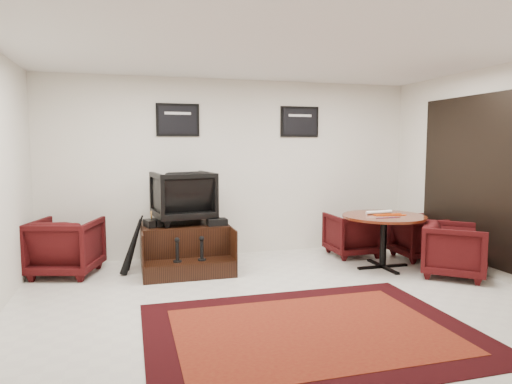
# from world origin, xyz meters

# --- Properties ---
(ground) EXTENTS (6.00, 6.00, 0.00)m
(ground) POSITION_xyz_m (0.00, 0.00, 0.00)
(ground) COLOR silver
(ground) RESTS_ON ground
(room_shell) EXTENTS (6.02, 5.02, 2.81)m
(room_shell) POSITION_xyz_m (0.41, 0.12, 1.79)
(room_shell) COLOR silver
(room_shell) RESTS_ON ground
(area_rug) EXTENTS (3.09, 2.31, 0.01)m
(area_rug) POSITION_xyz_m (-0.02, -0.79, 0.01)
(area_rug) COLOR black
(area_rug) RESTS_ON ground
(shine_podium) EXTENTS (1.23, 1.26, 0.63)m
(shine_podium) POSITION_xyz_m (-0.90, 1.84, 0.29)
(shine_podium) COLOR black
(shine_podium) RESTS_ON ground
(shine_chair) EXTENTS (0.92, 0.87, 0.84)m
(shine_chair) POSITION_xyz_m (-0.90, 1.97, 1.05)
(shine_chair) COLOR black
(shine_chair) RESTS_ON shine_podium
(shoes_pair) EXTENTS (0.28, 0.31, 0.10)m
(shoes_pair) POSITION_xyz_m (-1.34, 1.76, 0.68)
(shoes_pair) COLOR black
(shoes_pair) RESTS_ON shine_podium
(polish_kit) EXTENTS (0.28, 0.20, 0.09)m
(polish_kit) POSITION_xyz_m (-0.46, 1.62, 0.68)
(polish_kit) COLOR black
(polish_kit) RESTS_ON shine_podium
(umbrella_black) EXTENTS (0.30, 0.11, 0.80)m
(umbrella_black) POSITION_xyz_m (-1.64, 1.64, 0.40)
(umbrella_black) COLOR black
(umbrella_black) RESTS_ON ground
(umbrella_hooked) EXTENTS (0.30, 0.11, 0.81)m
(umbrella_hooked) POSITION_xyz_m (-1.60, 1.89, 0.40)
(umbrella_hooked) COLOR black
(umbrella_hooked) RESTS_ON ground
(armchair_side) EXTENTS (1.01, 0.98, 0.85)m
(armchair_side) POSITION_xyz_m (-2.50, 1.90, 0.43)
(armchair_side) COLOR black
(armchair_side) RESTS_ON ground
(meeting_table) EXTENTS (1.17, 1.17, 0.77)m
(meeting_table) POSITION_xyz_m (1.85, 1.05, 0.67)
(meeting_table) COLOR #411309
(meeting_table) RESTS_ON ground
(table_chair_back) EXTENTS (0.74, 0.69, 0.76)m
(table_chair_back) POSITION_xyz_m (1.78, 1.85, 0.38)
(table_chair_back) COLOR black
(table_chair_back) RESTS_ON ground
(table_chair_window) EXTENTS (0.71, 0.75, 0.75)m
(table_chair_window) POSITION_xyz_m (2.71, 1.38, 0.37)
(table_chair_window) COLOR black
(table_chair_window) RESTS_ON ground
(table_chair_corner) EXTENTS (1.05, 1.06, 0.79)m
(table_chair_corner) POSITION_xyz_m (2.55, 0.40, 0.40)
(table_chair_corner) COLOR black
(table_chair_corner) RESTS_ON ground
(paper_roll) EXTENTS (0.42, 0.07, 0.05)m
(paper_roll) POSITION_xyz_m (1.85, 1.18, 0.79)
(paper_roll) COLOR white
(paper_roll) RESTS_ON meeting_table
(table_clutter) EXTENTS (0.57, 0.30, 0.01)m
(table_clutter) POSITION_xyz_m (1.90, 1.00, 0.77)
(table_clutter) COLOR #EF4F0D
(table_clutter) RESTS_ON meeting_table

